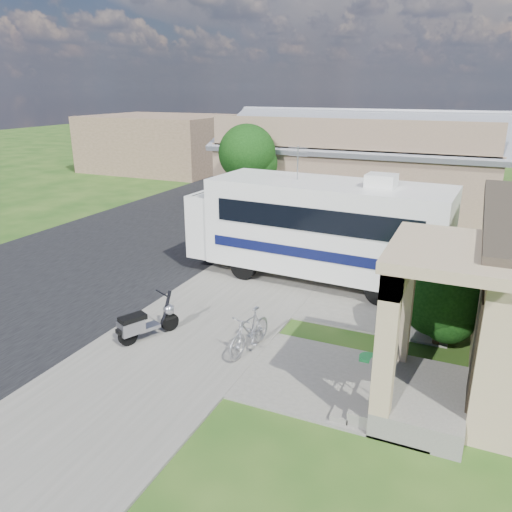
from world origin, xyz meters
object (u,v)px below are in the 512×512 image
at_px(garden_hose, 368,361).
at_px(scooter, 145,323).
at_px(motorhome, 318,226).
at_px(shrub, 445,291).
at_px(bicycle, 249,334).
at_px(van, 279,173).
at_px(pickup_truck, 239,192).

bearing_deg(garden_hose, scooter, -167.95).
xyz_separation_m(motorhome, scooter, (-2.57, -5.78, -1.32)).
xyz_separation_m(motorhome, shrub, (4.10, -3.00, -0.39)).
bearing_deg(bicycle, garden_hose, 19.98).
relative_size(motorhome, scooter, 5.29).
xyz_separation_m(scooter, van, (-4.58, 20.67, 0.30)).
relative_size(pickup_truck, garden_hose, 13.51).
distance_m(motorhome, van, 16.55).
bearing_deg(van, pickup_truck, -98.75).
relative_size(van, garden_hose, 13.36).
height_order(motorhome, garden_hose, motorhome).
bearing_deg(shrub, bicycle, -150.88).
relative_size(shrub, scooter, 1.75).
distance_m(pickup_truck, garden_hose, 16.28).
relative_size(bicycle, pickup_truck, 0.31).
bearing_deg(bicycle, shrub, 36.30).
relative_size(bicycle, van, 0.31).
height_order(shrub, bicycle, shrub).
bearing_deg(van, scooter, -88.42).
xyz_separation_m(van, garden_hose, (9.86, -19.54, -0.70)).
distance_m(motorhome, garden_hose, 5.66).
distance_m(shrub, van, 21.14).
bearing_deg(garden_hose, bicycle, -167.21).
relative_size(shrub, bicycle, 1.64).
height_order(motorhome, pickup_truck, motorhome).
bearing_deg(bicycle, motorhome, 97.52).
xyz_separation_m(bicycle, van, (-7.18, 20.15, 0.29)).
height_order(shrub, garden_hose, shrub).
height_order(motorhome, bicycle, motorhome).
bearing_deg(bicycle, pickup_truck, 124.00).
bearing_deg(garden_hose, motorhome, 120.23).
height_order(shrub, pickup_truck, shrub).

